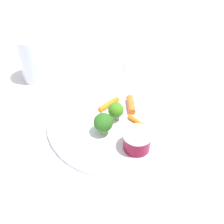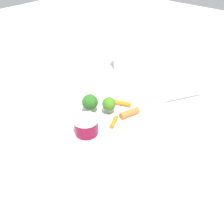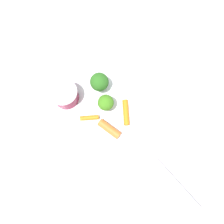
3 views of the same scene
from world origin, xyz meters
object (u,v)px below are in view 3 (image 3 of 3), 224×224
Objects in this scene: fork at (167,171)px; carrot_stick_0 at (89,118)px; broccoli_floret_1 at (99,82)px; broccoli_floret_0 at (106,103)px; carrot_stick_1 at (126,113)px; plate at (108,108)px; sauce_cup at (65,95)px; carrot_stick_2 at (109,129)px.

carrot_stick_0 is at bearing 164.86° from fork.
broccoli_floret_1 is at bearing 146.66° from fork.
broccoli_floret_1 is 1.26× the size of carrot_stick_0.
broccoli_floret_1 is 0.08m from carrot_stick_0.
carrot_stick_1 is at bearing -0.00° from broccoli_floret_0.
carrot_stick_0 is 0.23× the size of fork.
broccoli_floret_0 is 0.05m from carrot_stick_1.
fork is (0.16, -0.09, 0.01)m from plate.
carrot_stick_1 is (0.07, 0.04, 0.00)m from carrot_stick_0.
sauce_cup is 0.12m from carrot_stick_2.
plate is 0.06m from broccoli_floret_1.
broccoli_floret_1 is (0.06, 0.05, 0.01)m from sauce_cup.
plate is at bearing 112.89° from carrot_stick_2.
fork is (0.19, -0.05, -0.00)m from carrot_stick_0.
carrot_stick_2 is at bearing -10.27° from carrot_stick_0.
broccoli_floret_1 is at bearing 131.44° from plate.
carrot_stick_0 reaches higher than fork.
sauce_cup reaches higher than fork.
plate is 0.04m from carrot_stick_1.
sauce_cup reaches higher than carrot_stick_2.
broccoli_floret_1 is 0.23m from fork.
carrot_stick_1 is at bearing 27.94° from carrot_stick_0.
carrot_stick_2 reaches higher than carrot_stick_1.
fork is at bearing -28.29° from broccoli_floret_0.
broccoli_floret_1 is at bearing 152.74° from carrot_stick_1.
broccoli_floret_1 reaches higher than carrot_stick_1.
carrot_stick_2 is at bearing -67.11° from plate.
sauce_cup is at bearing -140.89° from broccoli_floret_1.
broccoli_floret_0 is at bearing 118.15° from carrot_stick_2.
carrot_stick_0 is at bearing -22.28° from sauce_cup.
plate is 1.77× the size of fork.
carrot_stick_1 is (0.04, -0.00, 0.01)m from plate.
broccoli_floret_0 is at bearing 151.71° from fork.
sauce_cup is 1.14× the size of broccoli_floret_1.
carrot_stick_0 is (0.00, -0.08, -0.02)m from broccoli_floret_1.
carrot_stick_1 reaches higher than fork.
plate is 0.05m from carrot_stick_0.
broccoli_floret_0 is 0.81× the size of carrot_stick_1.
broccoli_floret_0 reaches higher than fork.
carrot_stick_0 is at bearing -128.18° from plate.
broccoli_floret_0 is 0.06m from carrot_stick_2.
fork is (0.25, -0.08, -0.02)m from sauce_cup.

